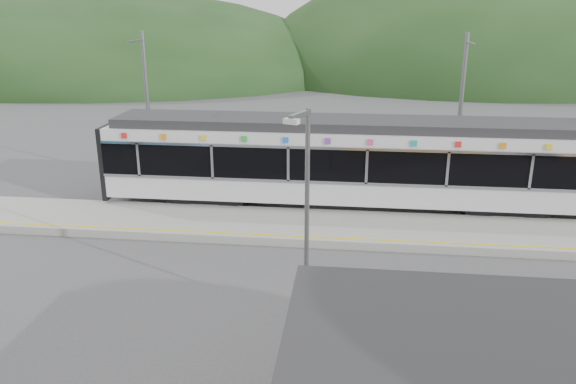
# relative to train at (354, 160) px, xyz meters

# --- Properties ---
(ground) EXTENTS (120.00, 120.00, 0.00)m
(ground) POSITION_rel_train_xyz_m (-2.51, -6.00, -2.06)
(ground) COLOR #4C4C4F
(ground) RESTS_ON ground
(hills) EXTENTS (146.00, 149.00, 26.00)m
(hills) POSITION_rel_train_xyz_m (3.68, -0.71, -2.06)
(hills) COLOR #1E3D19
(hills) RESTS_ON ground
(platform) EXTENTS (26.00, 3.20, 0.30)m
(platform) POSITION_rel_train_xyz_m (-2.51, -2.70, -1.91)
(platform) COLOR #9E9E99
(platform) RESTS_ON ground
(yellow_line) EXTENTS (26.00, 0.10, 0.01)m
(yellow_line) POSITION_rel_train_xyz_m (-2.51, -4.00, -1.76)
(yellow_line) COLOR yellow
(yellow_line) RESTS_ON platform
(train) EXTENTS (20.44, 3.01, 3.74)m
(train) POSITION_rel_train_xyz_m (0.00, 0.00, 0.00)
(train) COLOR black
(train) RESTS_ON ground
(catenary_mast_west) EXTENTS (0.18, 1.80, 7.00)m
(catenary_mast_west) POSITION_rel_train_xyz_m (-9.51, 2.56, 1.58)
(catenary_mast_west) COLOR slate
(catenary_mast_west) RESTS_ON ground
(catenary_mast_east) EXTENTS (0.18, 1.80, 7.00)m
(catenary_mast_east) POSITION_rel_train_xyz_m (4.49, 2.56, 1.58)
(catenary_mast_east) COLOR slate
(catenary_mast_east) RESTS_ON ground
(lamp_post) EXTENTS (0.45, 1.06, 5.71)m
(lamp_post) POSITION_rel_train_xyz_m (-1.17, -9.12, 1.35)
(lamp_post) COLOR slate
(lamp_post) RESTS_ON ground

